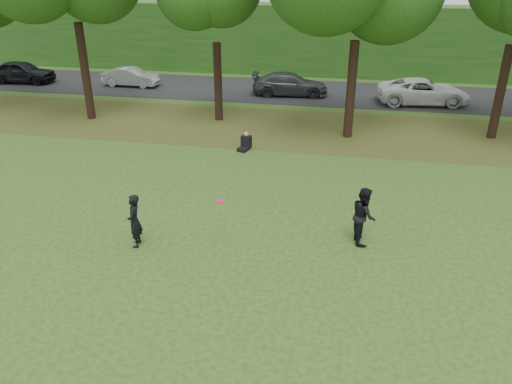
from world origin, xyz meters
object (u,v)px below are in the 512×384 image
Objects in this scene: player_left at (134,221)px; seated_person at (245,143)px; frisbee at (220,201)px; player_right at (364,215)px.

seated_person is (1.52, 8.98, -0.54)m from player_left.
player_left reaches higher than seated_person.
player_left reaches higher than frisbee.
player_right is at bearing -37.24° from seated_person.
player_right is 9.13m from seated_person.
player_left is 0.93× the size of player_right.
player_left is 2.05× the size of seated_person.
player_left is at bearing -174.31° from frisbee.
player_left is 2.75m from frisbee.
seated_person is at bearing 97.20° from frisbee.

